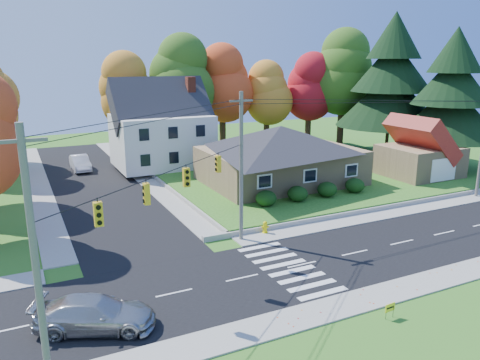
# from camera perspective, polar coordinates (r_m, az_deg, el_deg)

# --- Properties ---
(ground) EXTENTS (120.00, 120.00, 0.00)m
(ground) POSITION_cam_1_polar(r_m,az_deg,el_deg) (28.71, 7.55, -10.21)
(ground) COLOR #3D7923
(road_main) EXTENTS (90.00, 8.00, 0.02)m
(road_main) POSITION_cam_1_polar(r_m,az_deg,el_deg) (28.70, 7.56, -10.20)
(road_main) COLOR black
(road_main) RESTS_ON ground
(road_cross) EXTENTS (8.00, 44.00, 0.02)m
(road_cross) POSITION_cam_1_polar(r_m,az_deg,el_deg) (49.50, -17.53, -0.15)
(road_cross) COLOR black
(road_cross) RESTS_ON ground
(sidewalk_north) EXTENTS (90.00, 2.00, 0.08)m
(sidewalk_north) POSITION_cam_1_polar(r_m,az_deg,el_deg) (32.62, 2.68, -6.92)
(sidewalk_north) COLOR #9C9A90
(sidewalk_north) RESTS_ON ground
(sidewalk_south) EXTENTS (90.00, 2.00, 0.08)m
(sidewalk_south) POSITION_cam_1_polar(r_m,az_deg,el_deg) (25.15, 14.04, -14.21)
(sidewalk_south) COLOR #9C9A90
(sidewalk_south) RESTS_ON ground
(lawn) EXTENTS (30.00, 30.00, 0.50)m
(lawn) POSITION_cam_1_polar(r_m,az_deg,el_deg) (52.12, 6.77, 1.41)
(lawn) COLOR #3D7923
(lawn) RESTS_ON ground
(ranch_house) EXTENTS (14.60, 10.60, 5.40)m
(ranch_house) POSITION_cam_1_polar(r_m,az_deg,el_deg) (44.75, 4.95, 3.25)
(ranch_house) COLOR tan
(ranch_house) RESTS_ON lawn
(colonial_house) EXTENTS (10.40, 8.40, 9.60)m
(colonial_house) POSITION_cam_1_polar(r_m,az_deg,el_deg) (52.24, -9.50, 6.18)
(colonial_house) COLOR silver
(colonial_house) RESTS_ON lawn
(garage) EXTENTS (7.30, 6.30, 4.60)m
(garage) POSITION_cam_1_polar(r_m,az_deg,el_deg) (50.56, 21.12, 3.14)
(garage) COLOR tan
(garage) RESTS_ON lawn
(hedge_row) EXTENTS (10.70, 1.70, 1.27)m
(hedge_row) POSITION_cam_1_polar(r_m,az_deg,el_deg) (39.93, 8.84, -1.39)
(hedge_row) COLOR #163A10
(hedge_row) RESTS_ON lawn
(traffic_infrastructure) EXTENTS (38.10, 10.66, 10.00)m
(traffic_infrastructure) POSITION_cam_1_polar(r_m,az_deg,el_deg) (27.99, 6.12, 0.37)
(traffic_infrastructure) COLOR #666059
(traffic_infrastructure) RESTS_ON ground
(tree_lot_0) EXTENTS (6.72, 6.72, 12.51)m
(tree_lot_0) POSITION_cam_1_polar(r_m,az_deg,el_deg) (57.13, -13.43, 10.44)
(tree_lot_0) COLOR #3F2A19
(tree_lot_0) RESTS_ON lawn
(tree_lot_1) EXTENTS (7.84, 7.84, 14.60)m
(tree_lot_1) POSITION_cam_1_polar(r_m,az_deg,el_deg) (57.74, -7.34, 12.05)
(tree_lot_1) COLOR #3F2A19
(tree_lot_1) RESTS_ON lawn
(tree_lot_2) EXTENTS (7.28, 7.28, 13.56)m
(tree_lot_2) POSITION_cam_1_polar(r_m,az_deg,el_deg) (60.89, -2.18, 11.66)
(tree_lot_2) COLOR #3F2A19
(tree_lot_2) RESTS_ON lawn
(tree_lot_3) EXTENTS (6.16, 6.16, 11.47)m
(tree_lot_3) POSITION_cam_1_polar(r_m,az_deg,el_deg) (62.77, 3.30, 10.53)
(tree_lot_3) COLOR #3F2A19
(tree_lot_3) RESTS_ON lawn
(tree_lot_4) EXTENTS (6.72, 6.72, 12.51)m
(tree_lot_4) POSITION_cam_1_polar(r_m,az_deg,el_deg) (65.05, 8.45, 11.12)
(tree_lot_4) COLOR #3F2A19
(tree_lot_4) RESTS_ON lawn
(tree_lot_5) EXTENTS (8.40, 8.40, 15.64)m
(tree_lot_5) POSITION_cam_1_polar(r_m,az_deg,el_deg) (65.73, 12.48, 12.68)
(tree_lot_5) COLOR #3F2A19
(tree_lot_5) RESTS_ON lawn
(conifer_east_a) EXTENTS (12.80, 12.80, 16.96)m
(conifer_east_a) POSITION_cam_1_polar(r_m,az_deg,el_deg) (60.37, 17.98, 11.37)
(conifer_east_a) COLOR #3F2A19
(conifer_east_a) RESTS_ON lawn
(conifer_east_b) EXTENTS (11.20, 11.20, 14.84)m
(conifer_east_b) POSITION_cam_1_polar(r_m,az_deg,el_deg) (55.71, 24.39, 9.44)
(conifer_east_b) COLOR #3F2A19
(conifer_east_b) RESTS_ON lawn
(silver_sedan) EXTENTS (5.79, 4.13, 1.56)m
(silver_sedan) POSITION_cam_1_polar(r_m,az_deg,el_deg) (22.90, -17.23, -15.31)
(silver_sedan) COLOR #ADAEAF
(silver_sedan) RESTS_ON road_main
(white_car) EXTENTS (1.80, 5.02, 1.65)m
(white_car) POSITION_cam_1_polar(r_m,az_deg,el_deg) (54.69, -18.90, 1.98)
(white_car) COLOR silver
(white_car) RESTS_ON road_cross
(fire_hydrant) EXTENTS (0.53, 0.41, 0.93)m
(fire_hydrant) POSITION_cam_1_polar(r_m,az_deg,el_deg) (33.13, 3.08, -5.83)
(fire_hydrant) COLOR yellow
(fire_hydrant) RESTS_ON ground
(yard_sign) EXTENTS (0.61, 0.08, 0.77)m
(yard_sign) POSITION_cam_1_polar(r_m,az_deg,el_deg) (23.98, 17.83, -14.61)
(yard_sign) COLOR black
(yard_sign) RESTS_ON ground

